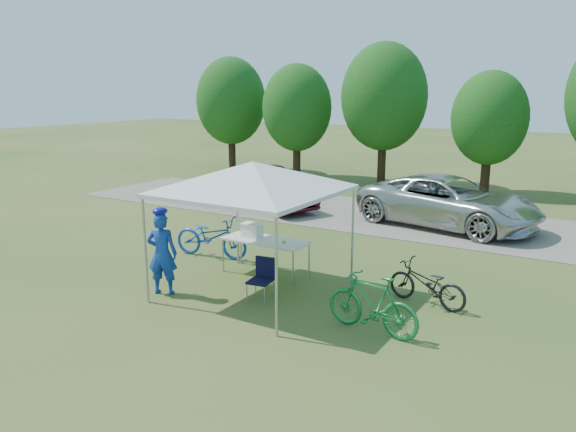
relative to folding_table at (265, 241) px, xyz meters
name	(u,v)px	position (x,y,z in m)	size (l,w,h in m)	color
ground	(254,293)	(0.48, -1.15, -0.77)	(100.00, 100.00, 0.00)	#2D5119
gravel_strip	(394,218)	(0.48, 6.85, -0.76)	(24.00, 5.00, 0.02)	gray
canopy	(252,165)	(0.48, -1.15, 1.88)	(4.53, 4.53, 3.00)	#A5A5AA
treeline	(444,103)	(0.18, 12.90, 2.76)	(24.89, 4.28, 6.30)	#382314
folding_table	(265,241)	(0.00, 0.00, 0.00)	(1.98, 0.82, 0.81)	white
folding_chair	(263,275)	(0.82, -1.34, -0.26)	(0.49, 0.51, 0.86)	black
cooler	(252,230)	(-0.36, 0.00, 0.21)	(0.46, 0.31, 0.33)	white
ice_cream_cup	(284,242)	(0.52, -0.05, 0.07)	(0.07, 0.07, 0.06)	gold
cyclist	(162,254)	(-1.12, -2.11, 0.08)	(0.62, 0.41, 1.70)	#13399F
bike_blue	(211,237)	(-1.89, 0.42, -0.25)	(0.69, 1.98, 1.04)	#1243A5
bike_green	(372,303)	(3.29, -1.66, -0.24)	(0.50, 1.76, 1.06)	#1C7E3A
bike_dark	(427,284)	(3.70, 0.06, -0.34)	(0.57, 1.63, 0.86)	black
minivan	(448,202)	(2.27, 6.61, 0.01)	(2.53, 5.48, 1.52)	beige
sedan	(267,188)	(-3.93, 6.07, -0.05)	(1.48, 4.24, 1.40)	#4B0C17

